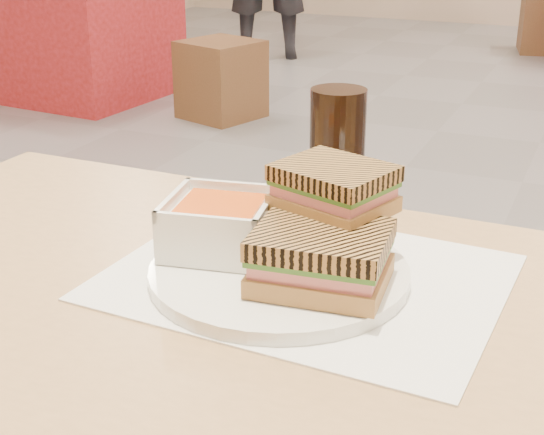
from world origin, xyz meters
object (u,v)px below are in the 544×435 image
at_px(bg_chair_0l, 74,37).
at_px(soup_bowl, 220,226).
at_px(plate, 279,273).
at_px(bg_table_0, 82,30).
at_px(bg_chair_0r, 221,80).
at_px(cola_glass, 337,148).
at_px(panini_lower, 321,257).

bearing_deg(bg_chair_0l, soup_bowl, -50.76).
bearing_deg(plate, bg_table_0, 129.51).
bearing_deg(plate, soup_bowl, 168.91).
height_order(soup_bowl, bg_chair_0r, soup_bowl).
bearing_deg(soup_bowl, plate, -11.09).
height_order(cola_glass, bg_table_0, cola_glass).
relative_size(soup_bowl, bg_chair_0l, 0.27).
xyz_separation_m(panini_lower, bg_table_0, (-2.67, 3.20, -0.41)).
bearing_deg(bg_chair_0l, cola_glass, -48.57).
distance_m(plate, soup_bowl, 0.08).
distance_m(plate, bg_table_0, 4.14).
xyz_separation_m(cola_glass, bg_chair_0r, (-1.63, 2.82, -0.62)).
relative_size(plate, bg_table_0, 0.28).
relative_size(soup_bowl, bg_table_0, 0.13).
xyz_separation_m(panini_lower, cola_glass, (-0.07, 0.25, 0.03)).
xyz_separation_m(cola_glass, bg_chair_0l, (-3.07, 3.48, -0.59)).
bearing_deg(bg_chair_0r, cola_glass, -60.02).
bearing_deg(bg_chair_0l, bg_table_0, -48.47).
xyz_separation_m(bg_table_0, bg_chair_0r, (0.97, -0.13, -0.18)).
height_order(plate, panini_lower, panini_lower).
bearing_deg(soup_bowl, bg_chair_0l, 129.24).
distance_m(soup_bowl, panini_lower, 0.13).
xyz_separation_m(plate, bg_chair_0r, (-1.65, 3.05, -0.56)).
bearing_deg(plate, cola_glass, 95.25).
relative_size(plate, bg_chair_0l, 0.57).
height_order(panini_lower, bg_table_0, panini_lower).
xyz_separation_m(plate, soup_bowl, (-0.07, 0.01, 0.03)).
relative_size(cola_glass, bg_chair_0l, 0.32).
distance_m(plate, cola_glass, 0.24).
relative_size(bg_table_0, bg_chair_0r, 2.06).
relative_size(plate, cola_glass, 1.79).
xyz_separation_m(bg_chair_0l, bg_chair_0r, (1.44, -0.66, -0.03)).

